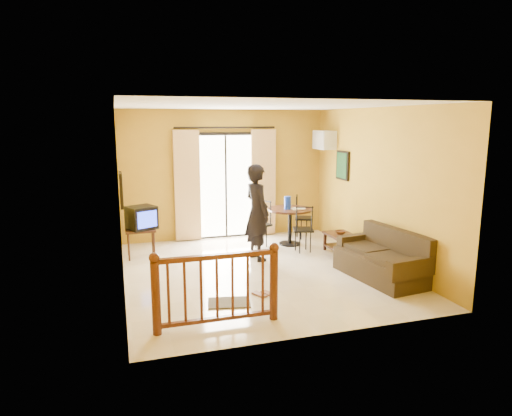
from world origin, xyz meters
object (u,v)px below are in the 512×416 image
object	(u,v)px
television	(142,218)
standing_person	(257,212)
dining_table	(290,216)
sofa	(384,260)
coffee_table	(343,242)

from	to	relation	value
television	standing_person	xyz separation A→B (m)	(2.04, -0.75, 0.12)
dining_table	television	bearing A→B (deg)	-179.38
dining_table	sofa	world-z (taller)	sofa
television	sofa	xyz separation A→B (m)	(3.72, -2.38, -0.47)
coffee_table	standing_person	distance (m)	1.80
television	coffee_table	bearing A→B (deg)	-39.70
coffee_table	standing_person	size ratio (longest dim) A/B	0.49
standing_person	dining_table	bearing A→B (deg)	-62.66
coffee_table	sofa	size ratio (longest dim) A/B	0.49
television	dining_table	size ratio (longest dim) A/B	0.67
dining_table	sofa	xyz separation A→B (m)	(0.71, -2.41, -0.30)
sofa	standing_person	distance (m)	2.41
standing_person	television	bearing A→B (deg)	57.92
coffee_table	standing_person	bearing A→B (deg)	172.70
sofa	television	bearing A→B (deg)	139.86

